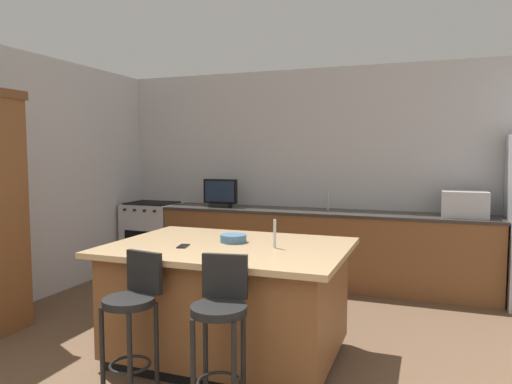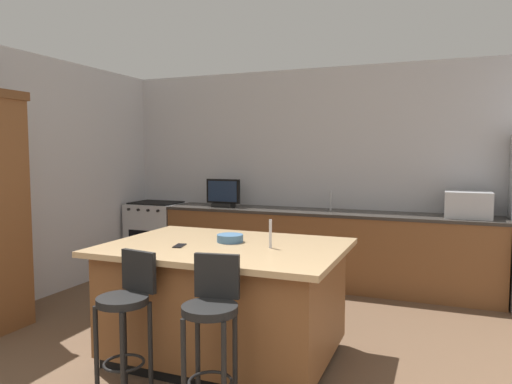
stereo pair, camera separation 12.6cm
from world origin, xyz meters
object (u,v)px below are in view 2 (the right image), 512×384
Objects in this scene: bar_stool_left at (127,311)px; fruit_bowl at (230,238)px; tv_monitor at (223,194)px; kitchen_island at (226,300)px; microwave at (468,205)px; cell_phone at (179,246)px; bar_stool_right at (212,323)px; range_oven at (157,235)px.

bar_stool_left is 1.04m from fruit_bowl.
bar_stool_left is (0.76, -3.07, -0.51)m from tv_monitor.
tv_monitor is at bearing 116.01° from kitchen_island.
microwave is 3.31m from cell_phone.
bar_stool_right is (0.65, -0.04, 0.03)m from bar_stool_left.
range_oven is 4.44× the size of fruit_bowl.
microwave is 2.89m from fruit_bowl.
kitchen_island is at bearing 76.58° from bar_stool_left.
bar_stool_right is at bearing 6.21° from bar_stool_left.
fruit_bowl reaches higher than kitchen_island.
cell_phone is at bearing 95.59° from bar_stool_left.
bar_stool_right is 0.94m from cell_phone.
range_oven is at bearing 113.90° from cell_phone.
microwave is (4.04, 0.00, 0.60)m from range_oven.
bar_stool_left is at bearing -110.27° from fruit_bowl.
kitchen_island is 1.83× the size of bar_stool_right.
range_oven is 1.97× the size of microwave.
bar_stool_left is 0.70m from cell_phone.
range_oven reaches higher than cell_phone.
range_oven is 3.13m from fruit_bowl.
bar_stool_left is 0.65m from bar_stool_right.
cell_phone is at bearing -134.21° from fruit_bowl.
bar_stool_left is at bearing 167.34° from bar_stool_right.
cell_phone is (-0.29, -0.30, -0.03)m from fruit_bowl.
range_oven is 4.02m from bar_stool_right.
bar_stool_left is at bearing -113.12° from kitchen_island.
microwave is at bearing 51.29° from kitchen_island.
bar_stool_left reaches higher than kitchen_island.
fruit_bowl is at bearing -45.38° from range_oven.
kitchen_island is 1.90× the size of bar_stool_left.
kitchen_island is 2.59m from tv_monitor.
kitchen_island is 8.69× the size of fruit_bowl.
tv_monitor reaches higher than kitchen_island.
kitchen_island is 3.18m from range_oven.
fruit_bowl reaches higher than bar_stool_left.
microwave is 3.85m from bar_stool_left.
tv_monitor reaches higher than microwave.
microwave is 2.96m from tv_monitor.
bar_stool_right is (1.41, -3.11, -0.48)m from tv_monitor.
microwave reaches higher than kitchen_island.
bar_stool_right is (2.49, -3.16, 0.14)m from range_oven.
tv_monitor is 0.46× the size of bar_stool_right.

